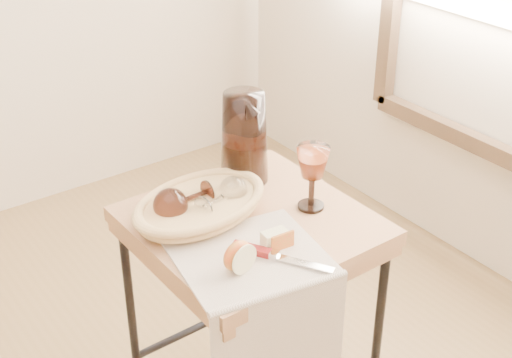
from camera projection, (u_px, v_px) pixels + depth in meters
side_table at (252, 325)px, 1.91m from camera, size 0.53×0.53×0.67m
tea_towel at (250, 257)px, 1.60m from camera, size 0.36×0.34×0.01m
bread_basket at (200, 208)px, 1.74m from camera, size 0.35×0.27×0.05m
goblet_lying_a at (187, 199)px, 1.72m from camera, size 0.14×0.09×0.08m
goblet_lying_b at (221, 197)px, 1.74m from camera, size 0.13×0.10×0.07m
pitcher at (244, 137)px, 1.85m from camera, size 0.25×0.29×0.28m
wine_goblet at (312, 178)px, 1.75m from camera, size 0.09×0.09×0.17m
apple_half at (237, 255)px, 1.54m from camera, size 0.08×0.05×0.07m
apple_wedge at (275, 239)px, 1.62m from camera, size 0.06×0.04×0.04m
table_knife at (278, 255)px, 1.58m from camera, size 0.14×0.21×0.02m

